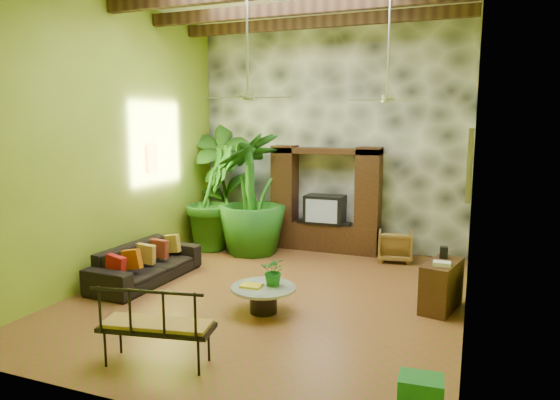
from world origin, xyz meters
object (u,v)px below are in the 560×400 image
at_px(ceiling_fan_front, 248,82).
at_px(ceiling_fan_back, 387,86).
at_px(iron_bench, 153,322).
at_px(side_console, 441,286).
at_px(tall_plant_b, 211,198).
at_px(tall_plant_c, 252,194).
at_px(green_bin, 420,395).
at_px(sofa, 146,263).
at_px(wicker_armchair, 395,246).
at_px(coffee_table, 263,296).
at_px(entertainment_center, 325,207).
at_px(tall_plant_a, 222,182).

bearing_deg(ceiling_fan_front, ceiling_fan_back, 41.63).
bearing_deg(iron_bench, side_console, 35.37).
relative_size(ceiling_fan_front, tall_plant_b, 0.81).
xyz_separation_m(tall_plant_c, green_bin, (4.03, -4.89, -1.11)).
bearing_deg(sofa, wicker_armchair, -51.50).
height_order(tall_plant_b, coffee_table, tall_plant_b).
xyz_separation_m(entertainment_center, tall_plant_c, (-1.38, -0.84, 0.33)).
xyz_separation_m(iron_bench, side_console, (2.98, 3.11, -0.18)).
xyz_separation_m(entertainment_center, sofa, (-2.35, -3.28, -0.63)).
xyz_separation_m(ceiling_fan_front, side_console, (2.85, 0.75, -3.03)).
distance_m(wicker_armchair, tall_plant_b, 4.11).
relative_size(ceiling_fan_back, sofa, 0.82).
xyz_separation_m(tall_plant_a, tall_plant_c, (1.10, -0.74, -0.12)).
height_order(ceiling_fan_front, tall_plant_a, ceiling_fan_front).
bearing_deg(tall_plant_c, green_bin, -50.47).
height_order(sofa, tall_plant_c, tall_plant_c).
height_order(tall_plant_b, iron_bench, tall_plant_b).
height_order(ceiling_fan_back, tall_plant_a, ceiling_fan_back).
bearing_deg(green_bin, side_console, 90.00).
bearing_deg(tall_plant_c, sofa, -111.54).
xyz_separation_m(tall_plant_b, green_bin, (5.05, -4.94, -0.97)).
distance_m(tall_plant_a, coffee_table, 4.77).
distance_m(ceiling_fan_back, wicker_armchair, 3.49).
bearing_deg(iron_bench, green_bin, -7.71).
relative_size(entertainment_center, side_console, 2.61).
bearing_deg(iron_bench, tall_plant_b, 101.24).
relative_size(coffee_table, side_console, 1.05).
bearing_deg(green_bin, tall_plant_c, 129.53).
height_order(sofa, tall_plant_a, tall_plant_a).
xyz_separation_m(entertainment_center, wicker_armchair, (1.59, -0.32, -0.65)).
bearing_deg(tall_plant_a, tall_plant_b, -83.51).
relative_size(tall_plant_b, tall_plant_c, 0.89).
relative_size(sofa, green_bin, 5.30).
height_order(side_console, green_bin, side_console).
height_order(tall_plant_c, side_console, tall_plant_c).
bearing_deg(coffee_table, green_bin, -36.88).
distance_m(entertainment_center, green_bin, 6.36).
distance_m(tall_plant_b, green_bin, 7.14).
height_order(entertainment_center, wicker_armchair, entertainment_center).
bearing_deg(tall_plant_a, wicker_armchair, -3.00).
distance_m(entertainment_center, side_console, 3.89).
xyz_separation_m(ceiling_fan_back, tall_plant_b, (-4.00, 1.15, -2.25)).
xyz_separation_m(tall_plant_a, side_console, (5.13, -2.68, -1.05)).
relative_size(iron_bench, side_console, 1.51).
xyz_separation_m(ceiling_fan_front, green_bin, (2.85, -2.20, -3.21)).
bearing_deg(ceiling_fan_front, sofa, 173.26).
bearing_deg(tall_plant_c, tall_plant_a, 146.05).
bearing_deg(ceiling_fan_front, tall_plant_b, 128.74).
bearing_deg(wicker_armchair, ceiling_fan_back, 81.11).
distance_m(sofa, wicker_armchair, 4.93).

